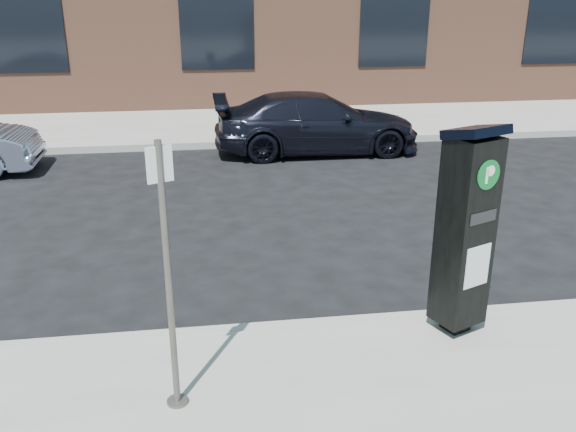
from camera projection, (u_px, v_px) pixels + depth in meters
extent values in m
plane|color=black|center=(265.00, 337.00, 6.30)|extent=(120.00, 120.00, 0.00)
cube|color=gray|center=(218.00, 100.00, 19.25)|extent=(60.00, 12.00, 0.15)
cube|color=#9E9B93|center=(265.00, 331.00, 6.25)|extent=(60.00, 0.12, 0.16)
cube|color=#9E9B93|center=(227.00, 145.00, 13.70)|extent=(60.00, 0.12, 0.16)
cube|color=black|center=(21.00, 4.00, 15.68)|extent=(2.00, 0.06, 3.50)
cube|color=black|center=(216.00, 3.00, 16.35)|extent=(2.00, 0.06, 3.50)
cube|color=black|center=(396.00, 3.00, 17.01)|extent=(2.00, 0.06, 3.50)
cube|color=black|center=(562.00, 2.00, 17.67)|extent=(2.00, 0.06, 3.50)
cube|color=black|center=(455.00, 323.00, 6.15)|extent=(0.29, 0.29, 0.11)
cube|color=black|center=(465.00, 233.00, 5.80)|extent=(0.55, 0.52, 1.87)
cube|color=black|center=(476.00, 132.00, 5.46)|extent=(0.61, 0.58, 0.17)
cylinder|color=#07541E|center=(488.00, 175.00, 5.43)|extent=(0.26, 0.12, 0.27)
cube|color=white|center=(488.00, 175.00, 5.43)|extent=(0.09, 0.05, 0.15)
cube|color=silver|center=(477.00, 266.00, 5.74)|extent=(0.29, 0.13, 0.42)
cube|color=black|center=(483.00, 217.00, 5.57)|extent=(0.31, 0.14, 0.11)
cylinder|color=#4D4944|center=(178.00, 401.00, 5.06)|extent=(0.18, 0.18, 0.03)
cylinder|color=#4D4944|center=(169.00, 282.00, 4.67)|extent=(0.05, 0.05, 2.23)
cube|color=silver|center=(159.00, 164.00, 4.34)|extent=(0.19, 0.10, 0.27)
imported|color=black|center=(317.00, 123.00, 13.19)|extent=(4.43, 1.81, 1.28)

